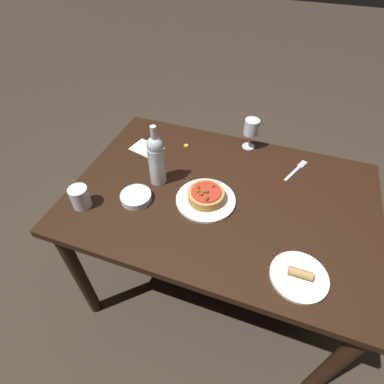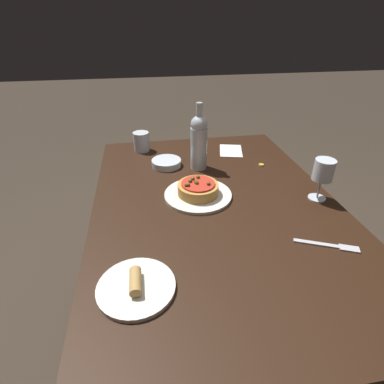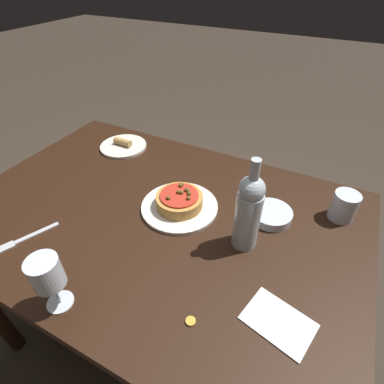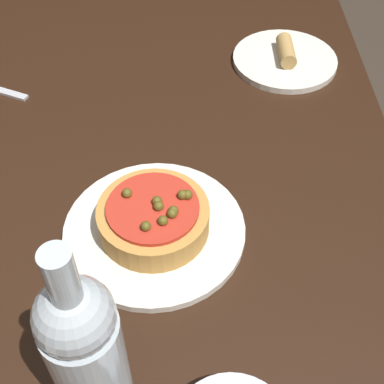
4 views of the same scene
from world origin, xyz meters
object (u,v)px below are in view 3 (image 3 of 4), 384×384
wine_bottle (248,211)px  bottle_cap (191,321)px  water_cup (344,206)px  dining_table (158,234)px  side_bowl (271,214)px  fork (23,240)px  pizza (179,200)px  dinner_plate (180,207)px  wine_glass (47,275)px  side_plate (123,146)px

wine_bottle → bottle_cap: bearing=84.6°
water_cup → dining_table: bearing=25.3°
water_cup → bottle_cap: bearing=63.3°
side_bowl → fork: size_ratio=0.74×
dining_table → fork: (0.29, 0.28, 0.10)m
dining_table → pizza: (-0.06, -0.06, 0.13)m
side_bowl → dinner_plate: bearing=18.1°
wine_glass → pizza: bearing=-101.7°
dinner_plate → pizza: bearing=-106.9°
side_bowl → dining_table: bearing=23.8°
side_bowl → water_cup: bearing=-152.1°
side_bowl → pizza: bearing=18.1°
dining_table → dinner_plate: size_ratio=5.14×
dining_table → bottle_cap: size_ratio=54.57×
side_plate → water_cup: bearing=177.6°
dining_table → bottle_cap: bottle_cap is taller
dining_table → wine_bottle: size_ratio=4.52×
wine_glass → side_bowl: 0.66m
wine_bottle → side_bowl: 0.18m
fork → dining_table: bearing=157.8°
side_bowl → fork: side_bowl is taller
wine_glass → fork: (0.26, -0.10, -0.11)m
pizza → side_bowl: (-0.28, -0.09, -0.02)m
pizza → side_bowl: bearing=-161.9°
wine_glass → side_bowl: (-0.37, -0.53, -0.10)m
pizza → wine_glass: bearing=78.3°
pizza → wine_glass: 0.45m
water_cup → side_bowl: (0.20, 0.10, -0.03)m
water_cup → fork: water_cup is taller
wine_bottle → side_plate: (0.65, -0.28, -0.12)m
dining_table → wine_bottle: wine_bottle is taller
water_cup → side_bowl: size_ratio=0.71×
water_cup → bottle_cap: 0.60m
wine_bottle → side_plate: size_ratio=1.45×
dinner_plate → wine_bottle: size_ratio=0.88×
side_plate → bottle_cap: (-0.63, 0.57, -0.01)m
pizza → wine_bottle: bearing=168.8°
side_bowl → fork: bearing=34.4°
wine_glass → bottle_cap: 0.34m
dinner_plate → fork: bearing=44.3°
wine_bottle → side_bowl: (-0.04, -0.14, -0.11)m
dinner_plate → wine_bottle: (-0.24, 0.05, 0.12)m
wine_glass → fork: wine_glass is taller
dining_table → fork: fork is taller
side_bowl → side_plate: bearing=-11.6°
side_plate → side_bowl: bearing=168.4°
side_bowl → wine_glass: bearing=54.8°
water_cup → fork: 0.99m
water_cup → bottle_cap: size_ratio=3.92×
water_cup → bottle_cap: water_cup is taller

